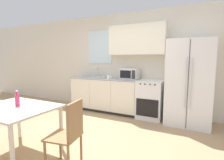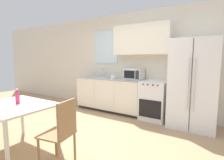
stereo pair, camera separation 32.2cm
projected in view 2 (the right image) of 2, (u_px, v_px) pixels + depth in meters
The scene contains 11 objects.
ground_plane at pixel (86, 137), 3.31m from camera, with size 12.00×12.00×0.00m, color tan.
wall_back at pixel (134, 59), 4.76m from camera, with size 12.00×0.38×2.70m.
kitchen_counter at pixel (110, 94), 4.93m from camera, with size 1.98×0.63×0.93m.
oven_range at pixel (154, 100), 4.24m from camera, with size 0.60×0.65×0.93m.
refrigerator at pixel (194, 84), 3.68m from camera, with size 0.93×0.78×1.88m.
kitchen_sink at pixel (100, 77), 5.06m from camera, with size 0.74×0.39×0.26m.
microwave at pixel (134, 74), 4.56m from camera, with size 0.46×0.37×0.27m.
coffee_mug at pixel (113, 77), 4.57m from camera, with size 0.12×0.09×0.10m.
dining_table at pixel (15, 111), 2.75m from camera, with size 1.16×0.93×0.76m.
dining_chair_side at pixel (62, 129), 2.35m from camera, with size 0.46×0.46×0.93m.
drink_bottle at pixel (17, 98), 2.79m from camera, with size 0.06×0.06×0.24m.
Camera 2 is at (2.10, -2.40, 1.48)m, focal length 28.00 mm.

